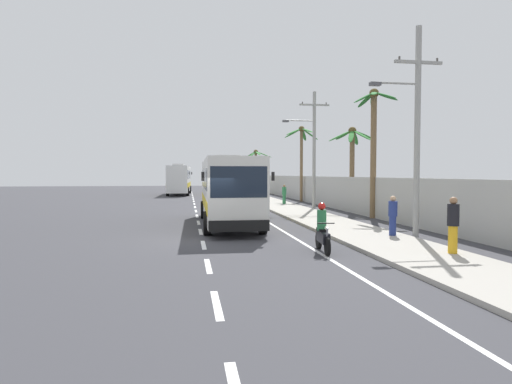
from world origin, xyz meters
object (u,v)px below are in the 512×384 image
object	(u,v)px
coach_bus_foreground	(228,188)
pedestrian_far_walk	(284,194)
palm_fourth	(352,153)
palm_third	(301,148)
motorcycle_beside_bus	(249,200)
palm_nearest	(256,161)
motorcycle_trailing	(322,232)
coach_bus_far_lane	(179,179)
utility_pole_mid	(313,147)
pedestrian_midwalk	(393,215)
palm_second	(374,133)
pedestrian_near_kerb	(453,224)
utility_pole_nearest	(416,127)

from	to	relation	value
coach_bus_foreground	pedestrian_far_walk	xyz separation A→B (m)	(5.89, 12.61, -0.92)
palm_fourth	palm_third	bearing A→B (deg)	93.26
motorcycle_beside_bus	palm_fourth	bearing A→B (deg)	-29.24
palm_nearest	palm_fourth	bearing A→B (deg)	-83.17
motorcycle_trailing	palm_nearest	xyz separation A→B (m)	(3.93, 39.18, 3.57)
coach_bus_far_lane	palm_fourth	bearing A→B (deg)	-65.28
coach_bus_foreground	palm_nearest	distance (m)	31.50
motorcycle_trailing	utility_pole_mid	bearing A→B (deg)	74.50
motorcycle_beside_bus	pedestrian_far_walk	xyz separation A→B (m)	(3.37, 2.58, 0.31)
motorcycle_trailing	pedestrian_midwalk	bearing A→B (deg)	32.31
palm_second	palm_third	bearing A→B (deg)	90.83
motorcycle_trailing	pedestrian_near_kerb	xyz separation A→B (m)	(3.76, -1.63, 0.41)
coach_bus_foreground	palm_nearest	world-z (taller)	palm_nearest
palm_nearest	palm_second	size ratio (longest dim) A/B	0.74
pedestrian_far_walk	utility_pole_mid	world-z (taller)	utility_pole_mid
utility_pole_nearest	palm_third	xyz separation A→B (m)	(1.54, 23.50, 0.56)
pedestrian_midwalk	pedestrian_near_kerb	bearing A→B (deg)	-106.86
utility_pole_nearest	palm_nearest	distance (m)	36.84
pedestrian_near_kerb	palm_second	xyz separation A→B (m)	(2.70, 11.88, 4.01)
utility_pole_mid	palm_fourth	world-z (taller)	utility_pole_mid
pedestrian_midwalk	utility_pole_mid	xyz separation A→B (m)	(0.80, 14.04, 3.66)
motorcycle_beside_bus	palm_second	size ratio (longest dim) A/B	0.25
pedestrian_far_walk	pedestrian_midwalk	bearing A→B (deg)	-107.94
pedestrian_midwalk	palm_nearest	world-z (taller)	palm_nearest
coach_bus_foreground	utility_pole_nearest	xyz separation A→B (m)	(7.12, -6.06, 2.68)
motorcycle_trailing	pedestrian_far_walk	world-z (taller)	pedestrian_far_walk
motorcycle_trailing	pedestrian_midwalk	world-z (taller)	pedestrian_midwalk
palm_second	palm_fourth	size ratio (longest dim) A/B	1.30
coach_bus_foreground	palm_third	world-z (taller)	palm_third
motorcycle_trailing	pedestrian_far_walk	size ratio (longest dim) A/B	1.21
utility_pole_nearest	palm_fourth	xyz separation A→B (m)	(2.18, 12.29, -0.47)
pedestrian_midwalk	palm_nearest	distance (m)	36.95
utility_pole_mid	palm_nearest	bearing A→B (deg)	91.56
pedestrian_midwalk	utility_pole_mid	bearing A→B (deg)	69.74
utility_pole_nearest	coach_bus_far_lane	bearing A→B (deg)	104.64
pedestrian_far_walk	utility_pole_mid	size ratio (longest dim) A/B	0.19
motorcycle_trailing	palm_third	distance (m)	26.97
utility_pole_mid	palm_nearest	world-z (taller)	utility_pole_mid
palm_third	palm_fourth	world-z (taller)	palm_third
coach_bus_foreground	pedestrian_midwalk	xyz separation A→B (m)	(6.19, -6.05, -0.92)
utility_pole_nearest	palm_nearest	xyz separation A→B (m)	(-0.76, 36.83, -0.34)
pedestrian_far_walk	utility_pole_nearest	bearing A→B (deg)	-105.07
coach_bus_far_lane	palm_second	bearing A→B (deg)	-69.04
coach_bus_far_lane	utility_pole_mid	xyz separation A→B (m)	(10.14, -25.28, 2.62)
motorcycle_beside_bus	motorcycle_trailing	bearing A→B (deg)	-90.26
coach_bus_far_lane	pedestrian_far_walk	bearing A→B (deg)	-66.38
motorcycle_trailing	pedestrian_near_kerb	bearing A→B (deg)	-23.48
pedestrian_midwalk	utility_pole_nearest	size ratio (longest dim) A/B	0.19
pedestrian_midwalk	palm_third	xyz separation A→B (m)	(2.48, 23.48, 4.16)
pedestrian_midwalk	palm_fourth	world-z (taller)	palm_fourth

